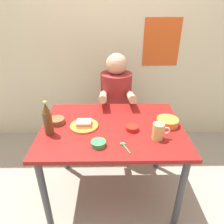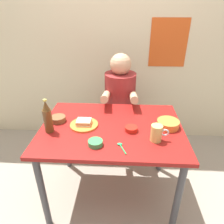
{
  "view_description": "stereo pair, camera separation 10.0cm",
  "coord_description": "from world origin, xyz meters",
  "px_view_note": "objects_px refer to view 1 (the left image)",
  "views": [
    {
      "loc": [
        -0.02,
        -1.35,
        1.59
      ],
      "look_at": [
        0.0,
        0.05,
        0.84
      ],
      "focal_mm": 32.72,
      "sensor_mm": 36.0,
      "label": 1
    },
    {
      "loc": [
        0.08,
        -1.35,
        1.59
      ],
      "look_at": [
        0.0,
        0.05,
        0.84
      ],
      "focal_mm": 32.72,
      "sensor_mm": 36.0,
      "label": 2
    }
  ],
  "objects_px": {
    "stool": "(116,126)",
    "condiment_bowl_brown": "(57,121)",
    "plate_orange": "(84,126)",
    "beer_mug": "(158,131)",
    "dining_table": "(112,136)",
    "beer_bottle": "(48,120)",
    "sandwich": "(84,123)",
    "person_seated": "(116,93)"
  },
  "relations": [
    {
      "from": "dining_table",
      "to": "beer_mug",
      "type": "distance_m",
      "value": 0.39
    },
    {
      "from": "plate_orange",
      "to": "sandwich",
      "type": "height_order",
      "value": "sandwich"
    },
    {
      "from": "dining_table",
      "to": "condiment_bowl_brown",
      "type": "relative_size",
      "value": 9.17
    },
    {
      "from": "beer_bottle",
      "to": "beer_mug",
      "type": "bearing_deg",
      "value": -5.17
    },
    {
      "from": "sandwich",
      "to": "dining_table",
      "type": "bearing_deg",
      "value": -0.44
    },
    {
      "from": "beer_bottle",
      "to": "plate_orange",
      "type": "bearing_deg",
      "value": 21.71
    },
    {
      "from": "dining_table",
      "to": "beer_bottle",
      "type": "xyz_separation_m",
      "value": [
        -0.46,
        -0.1,
        0.21
      ]
    },
    {
      "from": "sandwich",
      "to": "condiment_bowl_brown",
      "type": "relative_size",
      "value": 0.92
    },
    {
      "from": "condiment_bowl_brown",
      "to": "stool",
      "type": "bearing_deg",
      "value": 49.57
    },
    {
      "from": "stool",
      "to": "condiment_bowl_brown",
      "type": "bearing_deg",
      "value": -130.43
    },
    {
      "from": "beer_bottle",
      "to": "person_seated",
      "type": "bearing_deg",
      "value": 54.33
    },
    {
      "from": "stool",
      "to": "beer_mug",
      "type": "xyz_separation_m",
      "value": [
        0.27,
        -0.8,
        0.45
      ]
    },
    {
      "from": "stool",
      "to": "plate_orange",
      "type": "distance_m",
      "value": 0.79
    },
    {
      "from": "stool",
      "to": "sandwich",
      "type": "relative_size",
      "value": 4.09
    },
    {
      "from": "dining_table",
      "to": "sandwich",
      "type": "xyz_separation_m",
      "value": [
        -0.22,
        0.0,
        0.13
      ]
    },
    {
      "from": "dining_table",
      "to": "beer_bottle",
      "type": "distance_m",
      "value": 0.52
    },
    {
      "from": "dining_table",
      "to": "beer_mug",
      "type": "xyz_separation_m",
      "value": [
        0.32,
        -0.17,
        0.15
      ]
    },
    {
      "from": "stool",
      "to": "condiment_bowl_brown",
      "type": "relative_size",
      "value": 3.75
    },
    {
      "from": "plate_orange",
      "to": "sandwich",
      "type": "xyz_separation_m",
      "value": [
        0.0,
        0.0,
        0.02
      ]
    },
    {
      "from": "dining_table",
      "to": "person_seated",
      "type": "bearing_deg",
      "value": 85.2
    },
    {
      "from": "stool",
      "to": "sandwich",
      "type": "xyz_separation_m",
      "value": [
        -0.27,
        -0.63,
        0.42
      ]
    },
    {
      "from": "dining_table",
      "to": "beer_bottle",
      "type": "height_order",
      "value": "beer_bottle"
    },
    {
      "from": "dining_table",
      "to": "person_seated",
      "type": "distance_m",
      "value": 0.63
    },
    {
      "from": "plate_orange",
      "to": "sandwich",
      "type": "relative_size",
      "value": 2.0
    },
    {
      "from": "beer_bottle",
      "to": "condiment_bowl_brown",
      "type": "relative_size",
      "value": 2.18
    },
    {
      "from": "dining_table",
      "to": "beer_bottle",
      "type": "bearing_deg",
      "value": -168.33
    },
    {
      "from": "plate_orange",
      "to": "condiment_bowl_brown",
      "type": "height_order",
      "value": "condiment_bowl_brown"
    },
    {
      "from": "beer_bottle",
      "to": "dining_table",
      "type": "bearing_deg",
      "value": 11.67
    },
    {
      "from": "beer_bottle",
      "to": "condiment_bowl_brown",
      "type": "distance_m",
      "value": 0.18
    },
    {
      "from": "person_seated",
      "to": "plate_orange",
      "type": "xyz_separation_m",
      "value": [
        -0.27,
        -0.62,
        -0.02
      ]
    },
    {
      "from": "plate_orange",
      "to": "beer_mug",
      "type": "relative_size",
      "value": 1.75
    },
    {
      "from": "sandwich",
      "to": "beer_mug",
      "type": "height_order",
      "value": "beer_mug"
    },
    {
      "from": "person_seated",
      "to": "beer_bottle",
      "type": "bearing_deg",
      "value": -125.67
    },
    {
      "from": "dining_table",
      "to": "stool",
      "type": "height_order",
      "value": "dining_table"
    },
    {
      "from": "stool",
      "to": "beer_mug",
      "type": "distance_m",
      "value": 0.95
    },
    {
      "from": "stool",
      "to": "beer_bottle",
      "type": "relative_size",
      "value": 1.72
    },
    {
      "from": "sandwich",
      "to": "beer_bottle",
      "type": "bearing_deg",
      "value": -158.29
    },
    {
      "from": "condiment_bowl_brown",
      "to": "dining_table",
      "type": "bearing_deg",
      "value": -7.04
    },
    {
      "from": "sandwich",
      "to": "condiment_bowl_brown",
      "type": "bearing_deg",
      "value": 166.65
    },
    {
      "from": "stool",
      "to": "plate_orange",
      "type": "height_order",
      "value": "plate_orange"
    },
    {
      "from": "plate_orange",
      "to": "stool",
      "type": "bearing_deg",
      "value": 66.8
    },
    {
      "from": "sandwich",
      "to": "condiment_bowl_brown",
      "type": "distance_m",
      "value": 0.23
    }
  ]
}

